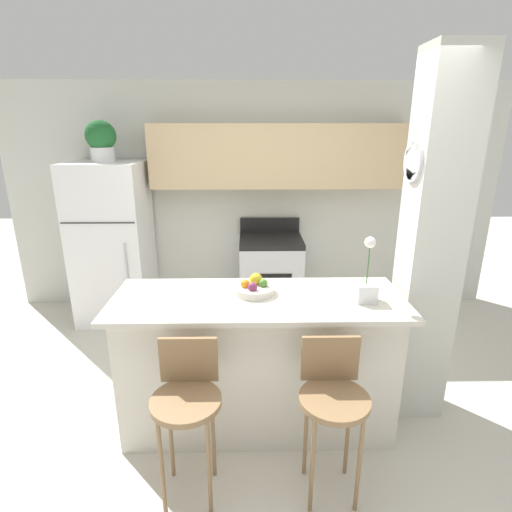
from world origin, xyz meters
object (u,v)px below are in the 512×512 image
(refrigerator, at_px, (113,244))
(fruit_bowl, at_px, (254,288))
(stove_range, at_px, (270,276))
(potted_plant_on_fridge, at_px, (101,140))
(bar_stool_left, at_px, (187,399))
(bar_stool_right, at_px, (333,397))
(orchid_vase, at_px, (366,285))

(refrigerator, height_order, fruit_bowl, refrigerator)
(stove_range, xyz_separation_m, potted_plant_on_fridge, (-1.72, -0.05, 1.49))
(stove_range, relative_size, bar_stool_left, 1.14)
(bar_stool_right, bearing_deg, fruit_bowl, 123.86)
(bar_stool_right, relative_size, fruit_bowl, 3.45)
(potted_plant_on_fridge, xyz_separation_m, fruit_bowl, (1.51, -1.68, -0.92))
(bar_stool_left, xyz_separation_m, potted_plant_on_fridge, (-1.13, 2.32, 1.32))
(bar_stool_left, distance_m, fruit_bowl, 0.85)
(stove_range, height_order, orchid_vase, orchid_vase)
(stove_range, distance_m, bar_stool_left, 2.45)
(fruit_bowl, bearing_deg, bar_stool_right, -56.14)
(bar_stool_right, bearing_deg, stove_range, 95.38)
(refrigerator, xyz_separation_m, orchid_vase, (2.23, -1.82, 0.23))
(refrigerator, bearing_deg, potted_plant_on_fridge, 117.78)
(stove_range, height_order, bar_stool_left, stove_range)
(bar_stool_right, bearing_deg, potted_plant_on_fridge, 130.01)
(orchid_vase, bearing_deg, stove_range, 105.27)
(bar_stool_left, xyz_separation_m, bar_stool_right, (0.81, 0.00, 0.00))
(refrigerator, distance_m, bar_stool_right, 3.03)
(fruit_bowl, bearing_deg, orchid_vase, -11.35)
(stove_range, xyz_separation_m, orchid_vase, (0.51, -1.87, 0.64))
(stove_range, bearing_deg, potted_plant_on_fridge, -178.21)
(stove_range, relative_size, orchid_vase, 2.48)
(refrigerator, bearing_deg, fruit_bowl, -47.90)
(bar_stool_left, distance_m, bar_stool_right, 0.81)
(refrigerator, xyz_separation_m, fruit_bowl, (1.51, -1.68, 0.16))
(refrigerator, xyz_separation_m, stove_range, (1.72, 0.05, -0.41))
(stove_range, distance_m, bar_stool_right, 2.39)
(potted_plant_on_fridge, bearing_deg, stove_range, 1.79)
(stove_range, xyz_separation_m, fruit_bowl, (-0.21, -1.73, 0.57))
(bar_stool_left, xyz_separation_m, orchid_vase, (1.10, 0.50, 0.47))
(stove_range, height_order, potted_plant_on_fridge, potted_plant_on_fridge)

